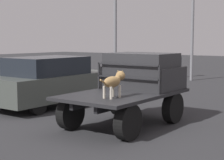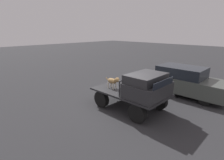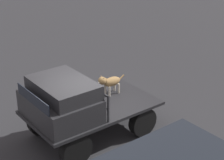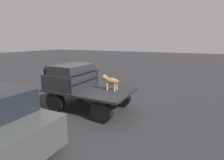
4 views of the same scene
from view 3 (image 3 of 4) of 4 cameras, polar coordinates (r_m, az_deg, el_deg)
The scene contains 5 objects.
ground_plane at distance 10.42m, azimuth -2.97°, elevation -8.22°, with size 80.00×80.00×0.00m, color #2D2D30.
flatbed_truck at distance 10.11m, azimuth -3.04°, elevation -5.29°, with size 3.45×2.02×0.87m.
truck_cab at distance 9.35m, azimuth -7.77°, elevation -3.10°, with size 1.45×1.90×0.97m.
truck_headboard at distance 9.69m, azimuth -3.92°, elevation -1.75°, with size 0.04×1.90×0.72m.
dog at distance 10.45m, azimuth -0.40°, elevation -0.28°, with size 0.94×0.26×0.63m.
Camera 3 is at (4.96, 7.29, 5.56)m, focal length 60.00 mm.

